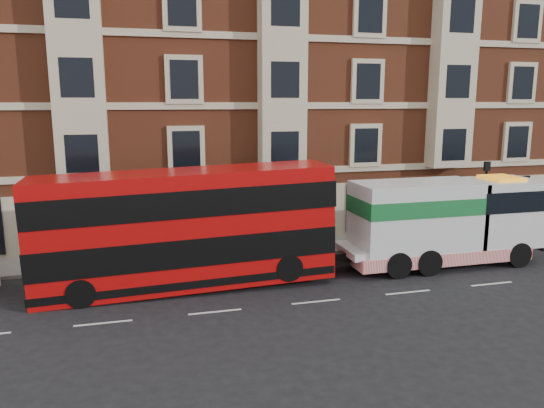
# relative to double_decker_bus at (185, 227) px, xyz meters

# --- Properties ---
(ground) EXTENTS (120.00, 120.00, 0.00)m
(ground) POSITION_rel_double_decker_bus_xyz_m (4.72, -3.00, -2.62)
(ground) COLOR black
(ground) RESTS_ON ground
(sidewalk) EXTENTS (90.00, 3.00, 0.15)m
(sidewalk) POSITION_rel_double_decker_bus_xyz_m (4.72, 4.50, -2.55)
(sidewalk) COLOR slate
(sidewalk) RESTS_ON ground
(victorian_terrace) EXTENTS (45.00, 12.00, 20.40)m
(victorian_terrace) POSITION_rel_double_decker_bus_xyz_m (5.22, 12.00, 7.44)
(victorian_terrace) COLOR brown
(victorian_terrace) RESTS_ON ground
(lamp_post_west) EXTENTS (0.35, 0.15, 4.35)m
(lamp_post_west) POSITION_rel_double_decker_bus_xyz_m (-1.28, 3.20, 0.05)
(lamp_post_west) COLOR black
(lamp_post_west) RESTS_ON sidewalk
(lamp_post_east) EXTENTS (0.35, 0.15, 4.35)m
(lamp_post_east) POSITION_rel_double_decker_bus_xyz_m (16.72, 3.20, 0.05)
(lamp_post_east) COLOR black
(lamp_post_east) RESTS_ON sidewalk
(double_decker_bus) EXTENTS (12.23, 2.81, 4.95)m
(double_decker_bus) POSITION_rel_double_decker_bus_xyz_m (0.00, 0.00, 0.00)
(double_decker_bus) COLOR #B70A0A
(double_decker_bus) RESTS_ON ground
(tow_truck) EXTENTS (9.80, 2.90, 4.08)m
(tow_truck) POSITION_rel_double_decker_bus_xyz_m (12.06, 0.00, -0.46)
(tow_truck) COLOR silver
(tow_truck) RESTS_ON ground
(pedestrian) EXTENTS (0.67, 0.48, 1.72)m
(pedestrian) POSITION_rel_double_decker_bus_xyz_m (-4.55, 4.06, -1.61)
(pedestrian) COLOR black
(pedestrian) RESTS_ON sidewalk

